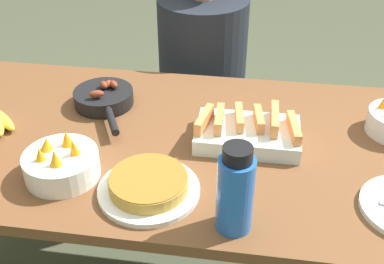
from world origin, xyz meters
TOP-DOWN VIEW (x-y plane):
  - dining_table at (0.00, 0.00)m, footprint 1.84×0.85m
  - melon_tray at (0.17, 0.02)m, footprint 0.31×0.19m
  - skillet at (-0.32, 0.16)m, footprint 0.22×0.32m
  - frittata_plate_center at (-0.08, -0.25)m, footprint 0.27×0.27m
  - fruit_bowl_mango at (-0.33, -0.22)m, footprint 0.20×0.20m
  - water_bottle at (0.15, -0.34)m, footprint 0.09×0.09m
  - person_figure at (-0.06, 0.69)m, footprint 0.41×0.41m

SIDE VIEW (x-z plane):
  - person_figure at x=-0.06m, z-range -0.11..1.05m
  - dining_table at x=0.00m, z-range 0.27..0.99m
  - frittata_plate_center at x=-0.08m, z-range 0.72..0.77m
  - skillet at x=-0.32m, z-range 0.71..0.79m
  - melon_tray at x=0.17m, z-range 0.71..0.80m
  - fruit_bowl_mango at x=-0.33m, z-range 0.70..0.82m
  - water_bottle at x=0.15m, z-range 0.71..0.95m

